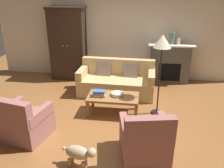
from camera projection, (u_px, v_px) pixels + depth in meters
The scene contains 14 objects.
ground_plane at pixel (103, 117), 5.13m from camera, with size 9.60×9.60×0.00m, color brown.
back_wall at pixel (117, 31), 6.92m from camera, with size 7.20×0.10×2.80m, color silver.
fireplace at pixel (170, 63), 6.82m from camera, with size 1.26×0.48×1.12m.
armoire at pixel (68, 44), 6.93m from camera, with size 1.06×0.57×2.08m.
couch at pixel (117, 82), 6.15m from camera, with size 1.94×0.90×0.86m.
coffee_table at pixel (113, 98), 5.16m from camera, with size 1.10×0.60×0.42m.
fruit_bowl at pixel (118, 94), 5.14m from camera, with size 0.27×0.27×0.07m, color beige.
book_stack at pixel (99, 93), 5.10m from camera, with size 0.26×0.20×0.14m.
mantel_vase_jade at pixel (172, 38), 6.52m from camera, with size 0.13×0.13×0.32m, color slate.
mantel_vase_cream at pixel (179, 41), 6.53m from camera, with size 0.11×0.11×0.16m, color beige.
armchair_near_left at pixel (24, 122), 4.35m from camera, with size 0.91×0.91×0.88m.
armchair_near_right at pixel (145, 140), 3.87m from camera, with size 0.90×0.91×0.88m.
floor_lamp at pixel (162, 46), 4.71m from camera, with size 0.36×0.36×1.75m.
dog at pixel (79, 153), 3.67m from camera, with size 0.57×0.27×0.39m.
Camera 1 is at (0.80, -4.38, 2.65)m, focal length 38.18 mm.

